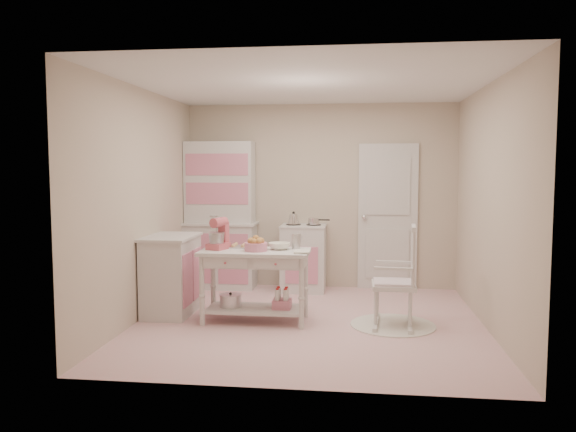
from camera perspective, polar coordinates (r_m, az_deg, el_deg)
The scene contains 14 objects.
room_shell at distance 6.10m, azimuth 2.19°, elevation 4.36°, with size 3.84×3.84×2.62m.
door at distance 7.99m, azimuth 10.09°, elevation -0.07°, with size 0.82×0.05×2.04m, color silver.
hutch at distance 8.00m, azimuth -6.96°, elevation 0.12°, with size 1.06×0.50×2.08m, color silver.
stove at distance 7.82m, azimuth 1.59°, elevation -4.24°, with size 0.62×0.57×0.92m, color silver.
base_cabinet at distance 6.72m, azimuth -11.78°, elevation -5.87°, with size 0.54×0.84×0.92m, color silver.
lace_rug at distance 6.30m, azimuth 10.60°, elevation -10.82°, with size 0.92×0.92×0.01m, color white.
rocking_chair at distance 6.18m, azimuth 10.69°, elevation -5.96°, with size 0.48×0.72×1.10m, color silver.
work_table at distance 6.28m, azimuth -3.36°, elevation -7.09°, with size 1.20×0.60×0.80m, color silver.
stand_mixer at distance 6.30m, azimuth -7.12°, elevation -1.84°, with size 0.20×0.28×0.34m, color #CA5561.
cookie_tray at distance 6.41m, azimuth -4.41°, elevation -3.15°, with size 0.34×0.24×0.02m, color silver.
bread_basket at distance 6.15m, azimuth -3.28°, elevation -3.14°, with size 0.25×0.25×0.09m, color pink.
mixing_bowl at distance 6.24m, azimuth -0.89°, elevation -3.08°, with size 0.24×0.24×0.08m, color white.
metal_pitcher at distance 6.29m, azimuth 0.83°, elevation -2.58°, with size 0.10×0.10×0.17m, color silver.
recipe_book at distance 6.03m, azimuth 0.64°, elevation -3.63°, with size 0.17×0.23×0.02m, color white.
Camera 1 is at (0.50, -6.08, 1.72)m, focal length 35.00 mm.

